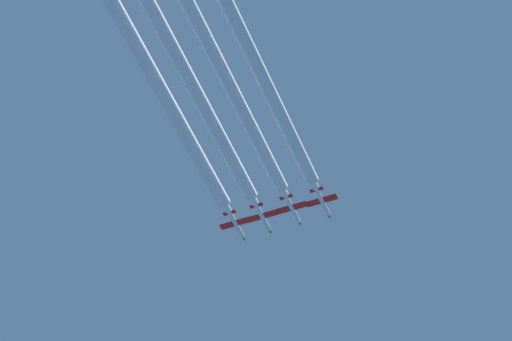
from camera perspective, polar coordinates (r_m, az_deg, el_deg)
name	(u,v)px	position (r m, az deg, el deg)	size (l,w,h in m)	color
jet_far_left	(237,225)	(330.69, -0.91, -2.56)	(8.66, 12.61, 3.03)	silver
jet_inner_left	(263,218)	(328.66, 0.33, -2.23)	(8.66, 12.61, 3.03)	silver
jet_center	(293,210)	(326.92, 1.72, -1.83)	(8.66, 12.61, 3.03)	silver
jet_inner_right	(323,202)	(325.72, 3.13, -1.49)	(8.66, 12.61, 3.03)	silver
smoke_trail_far_left	(166,99)	(302.57, -4.20, 3.34)	(3.53, 81.87, 3.53)	white
smoke_trail_inner_left	(199,99)	(301.89, -2.65, 3.36)	(3.53, 76.35, 3.53)	white
smoke_trail_center	(233,92)	(300.55, -1.09, 3.69)	(3.53, 74.34, 3.53)	white
smoke_trail_inner_right	(268,89)	(300.32, 0.58, 3.80)	(3.53, 70.33, 3.53)	white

